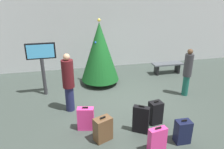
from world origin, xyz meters
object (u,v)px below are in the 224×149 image
Objects in this scene: flight_info_kiosk at (42,59)px; suitcase_5 at (183,132)px; holiday_tree at (100,52)px; suitcase_0 at (141,119)px; suitcase_3 at (86,119)px; suitcase_4 at (157,140)px; suitcase_1 at (155,113)px; waiting_bench at (167,66)px; traveller_1 at (68,82)px; suitcase_2 at (103,129)px; traveller_0 at (187,71)px.

flight_info_kiosk is 2.97× the size of suitcase_5.
holiday_tree is 3.49m from suitcase_0.
suitcase_3 is 1.91m from suitcase_4.
suitcase_1 is 1.06× the size of suitcase_4.
suitcase_5 is (0.31, -0.90, -0.03)m from suitcase_1.
suitcase_1 is 0.95m from suitcase_5.
suitcase_3 is at bearing 162.20° from suitcase_0.
holiday_tree reaches higher than suitcase_1.
suitcase_1 is at bearing -4.19° from suitcase_3.
waiting_bench is at bearing 10.40° from flight_info_kiosk.
suitcase_4 is (-2.48, -4.51, -0.05)m from waiting_bench.
traveller_1 reaches higher than waiting_bench.
flight_info_kiosk reaches higher than traveller_1.
suitcase_2 reaches higher than waiting_bench.
suitcase_2 is 1.30m from suitcase_4.
traveller_1 is 2.72× the size of suitcase_3.
suitcase_0 reaches higher than waiting_bench.
flight_info_kiosk reaches higher than waiting_bench.
suitcase_3 reaches higher than waiting_bench.
holiday_tree is at bearing 14.21° from flight_info_kiosk.
holiday_tree is 3.89× the size of suitcase_2.
holiday_tree is 4.27m from suitcase_5.
holiday_tree is 3.22m from traveller_0.
traveller_1 is 1.30m from suitcase_3.
traveller_1 is at bearing -57.77° from flight_info_kiosk.
holiday_tree is at bearing 73.03° from suitcase_3.
traveller_0 reaches higher than suitcase_3.
suitcase_2 reaches higher than suitcase_4.
suitcase_1 reaches higher than suitcase_5.
holiday_tree reaches higher than suitcase_5.
flight_info_kiosk is at bearing 140.83° from suitcase_1.
suitcase_0 is at bearing -143.47° from traveller_0.
waiting_bench is at bearing 46.90° from suitcase_2.
suitcase_2 reaches higher than suitcase_5.
suitcase_3 is at bearing -63.53° from flight_info_kiosk.
suitcase_3 is (-1.90, 0.14, -0.01)m from suitcase_1.
waiting_bench is at bearing 7.79° from holiday_tree.
suitcase_4 is at bearing -50.99° from traveller_1.
suitcase_5 is at bearing -25.15° from suitcase_3.
suitcase_1 is at bearing -28.23° from traveller_1.
flight_info_kiosk is 4.91m from suitcase_5.
suitcase_3 is 2.44m from suitcase_5.
waiting_bench is 2.15× the size of suitcase_5.
suitcase_1 is at bearing -141.49° from traveller_0.
suitcase_5 is at bearing -15.20° from suitcase_2.
suitcase_2 is at bearing -174.54° from suitcase_0.
suitcase_1 reaches higher than suitcase_3.
suitcase_0 is at bearing -41.19° from traveller_1.
flight_info_kiosk reaches higher than suitcase_3.
traveller_1 reaches higher than suitcase_3.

